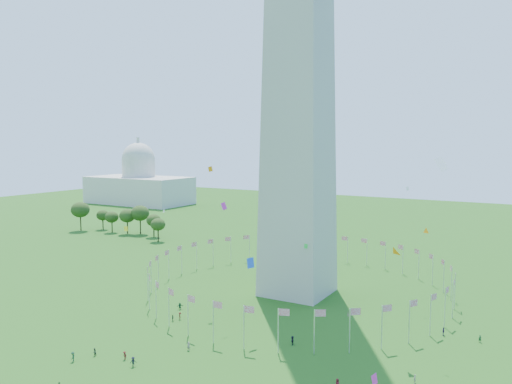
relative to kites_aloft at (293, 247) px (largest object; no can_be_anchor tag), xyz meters
The scene contains 6 objects.
ground 31.21m from the kites_aloft, 121.02° to the right, with size 600.00×600.00×0.00m, color #1A4B11.
flag_ring 35.07m from the kites_aloft, 113.35° to the left, with size 80.24×80.24×9.00m.
capitol_building 249.82m from the kites_aloft, 140.43° to the left, with size 70.00×35.00×46.00m, color beige, non-canonical shape.
crowd 26.48m from the kites_aloft, 102.68° to the right, with size 75.25×65.96×1.93m.
kites_aloft is the anchor object (origin of this frame).
tree_line_west 139.91m from the kites_aloft, 149.86° to the left, with size 55.68×15.91×13.21m.
Camera 1 is at (56.95, -70.89, 40.95)m, focal length 35.00 mm.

